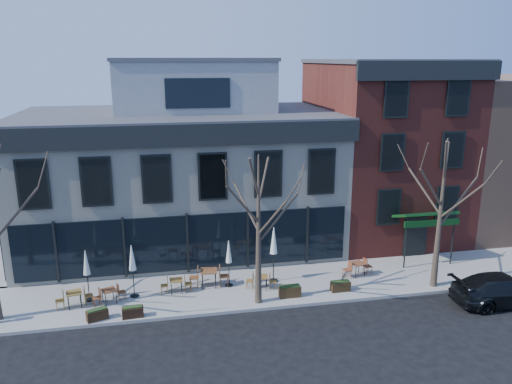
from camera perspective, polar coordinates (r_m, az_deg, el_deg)
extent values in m
plane|color=black|center=(27.20, -7.70, -9.48)|extent=(120.00, 120.00, 0.00)
cube|color=gray|center=(25.59, 0.03, -10.78)|extent=(33.50, 4.70, 0.15)
cube|color=beige|center=(30.63, -8.58, 1.23)|extent=(18.00, 10.00, 8.00)
cube|color=#47474C|center=(29.94, -8.89, 8.78)|extent=(18.30, 10.30, 0.30)
cube|color=black|center=(24.93, -8.29, 6.41)|extent=(18.30, 0.25, 1.10)
cube|color=black|center=(30.98, -26.06, 6.72)|extent=(0.25, 10.30, 1.10)
cube|color=black|center=(26.41, -7.84, -5.77)|extent=(17.20, 0.12, 3.00)
cube|color=black|center=(31.21, -25.21, -3.83)|extent=(0.12, 7.50, 3.00)
cube|color=gray|center=(30.87, -7.20, 11.91)|extent=(9.00, 6.50, 3.00)
cube|color=maroon|center=(33.48, 14.19, 4.74)|extent=(8.00, 10.00, 11.00)
cube|color=#47474C|center=(32.99, 14.82, 14.26)|extent=(8.20, 10.20, 0.25)
cube|color=black|center=(28.46, 19.33, 12.97)|extent=(8.20, 0.25, 1.00)
cube|color=black|center=(29.04, 18.74, -2.44)|extent=(3.20, 1.66, 0.67)
cube|color=black|center=(30.21, 17.73, -4.98)|extent=(1.40, 0.10, 2.50)
cube|color=#8C664C|center=(39.65, 26.74, 4.40)|extent=(12.00, 12.00, 10.00)
cylinder|color=#382B21|center=(23.52, -25.99, -2.68)|extent=(2.23, 0.50, 2.48)
cone|color=#382B21|center=(22.57, 0.28, -4.51)|extent=(0.34, 0.34, 7.04)
cylinder|color=#382B21|center=(22.76, 2.54, -3.00)|extent=(2.00, 0.46, 2.21)
cylinder|color=#382B21|center=(23.02, -1.13, -1.72)|extent=(0.93, 1.84, 1.91)
cylinder|color=#382B21|center=(21.76, -1.51, -1.46)|extent=(1.61, 0.68, 1.97)
cylinder|color=#382B21|center=(21.59, 1.78, -3.09)|extent=(0.93, 1.83, 2.03)
cone|color=#382B21|center=(25.77, 20.31, -2.46)|extent=(0.34, 0.34, 7.48)
cylinder|color=#382B21|center=(26.30, 22.09, -1.06)|extent=(2.12, 0.48, 2.35)
cylinder|color=#382B21|center=(26.05, 18.67, 0.10)|extent=(0.98, 1.94, 2.03)
cylinder|color=#382B21|center=(24.75, 19.38, 0.44)|extent=(1.71, 0.71, 2.09)
cylinder|color=#382B21|center=(25.02, 22.39, -1.04)|extent=(0.98, 1.94, 2.16)
imported|color=black|center=(26.57, 26.41, -9.92)|extent=(4.95, 2.03, 1.44)
cube|color=brown|center=(24.72, -20.11, -10.75)|extent=(0.81, 0.81, 0.04)
cylinder|color=black|center=(24.62, -20.62, -11.83)|extent=(0.04, 0.04, 0.69)
cylinder|color=black|center=(24.64, -19.35, -11.68)|extent=(0.04, 0.04, 0.69)
cylinder|color=black|center=(25.10, -20.71, -11.30)|extent=(0.04, 0.04, 0.69)
cylinder|color=black|center=(25.12, -19.46, -11.16)|extent=(0.04, 0.04, 0.69)
cube|color=brown|center=(24.60, -16.46, -10.69)|extent=(0.81, 0.81, 0.04)
cylinder|color=black|center=(24.46, -16.81, -11.73)|extent=(0.04, 0.04, 0.64)
cylinder|color=black|center=(24.58, -15.67, -11.50)|extent=(0.04, 0.04, 0.64)
cylinder|color=black|center=(24.90, -17.13, -11.26)|extent=(0.04, 0.04, 0.64)
cylinder|color=black|center=(25.01, -16.02, -11.05)|extent=(0.04, 0.04, 0.64)
cube|color=brown|center=(24.92, -9.12, -9.89)|extent=(0.63, 0.63, 0.04)
cylinder|color=black|center=(24.83, -9.65, -10.85)|extent=(0.04, 0.04, 0.64)
cylinder|color=black|center=(24.84, -8.48, -10.79)|extent=(0.04, 0.04, 0.64)
cylinder|color=black|center=(25.28, -9.68, -10.36)|extent=(0.04, 0.04, 0.64)
cylinder|color=black|center=(25.29, -8.54, -10.30)|extent=(0.04, 0.04, 0.64)
cube|color=brown|center=(25.24, -5.42, -8.95)|extent=(0.87, 0.87, 0.05)
cylinder|color=black|center=(25.12, -6.13, -10.16)|extent=(0.05, 0.05, 0.83)
cylinder|color=black|center=(25.13, -4.64, -10.11)|extent=(0.05, 0.05, 0.83)
cylinder|color=black|center=(25.71, -6.13, -9.55)|extent=(0.05, 0.05, 0.83)
cylinder|color=black|center=(25.71, -4.68, -9.51)|extent=(0.05, 0.05, 0.83)
cube|color=brown|center=(24.99, 0.62, -9.62)|extent=(0.77, 0.77, 0.04)
cylinder|color=black|center=(24.92, 0.00, -10.52)|extent=(0.04, 0.04, 0.64)
cylinder|color=black|center=(24.89, 1.15, -10.56)|extent=(0.04, 0.04, 0.64)
cylinder|color=black|center=(25.37, 0.10, -10.04)|extent=(0.04, 0.04, 0.64)
cylinder|color=black|center=(25.33, 1.23, -10.08)|extent=(0.04, 0.04, 0.64)
cube|color=brown|center=(26.87, 11.55, -7.98)|extent=(0.79, 0.79, 0.04)
cylinder|color=black|center=(26.66, 11.34, -8.99)|extent=(0.04, 0.04, 0.70)
cylinder|color=black|center=(26.95, 12.32, -8.78)|extent=(0.04, 0.04, 0.70)
cylinder|color=black|center=(27.07, 10.71, -8.57)|extent=(0.04, 0.04, 0.70)
cylinder|color=black|center=(27.35, 11.67, -8.37)|extent=(0.04, 0.04, 0.70)
cylinder|color=black|center=(25.40, -18.48, -11.58)|extent=(0.40, 0.40, 0.05)
cylinder|color=black|center=(24.99, -18.67, -9.57)|extent=(0.05, 0.05, 2.01)
cone|color=beige|center=(24.63, -18.85, -7.63)|extent=(0.33, 0.33, 1.19)
cylinder|color=black|center=(25.16, -13.71, -11.46)|extent=(0.42, 0.42, 0.06)
cylinder|color=black|center=(24.73, -13.86, -9.34)|extent=(0.05, 0.05, 2.10)
cone|color=silver|center=(24.36, -14.00, -7.29)|extent=(0.34, 0.34, 1.24)
cylinder|color=black|center=(25.55, -3.08, -10.60)|extent=(0.39, 0.39, 0.05)
cylinder|color=black|center=(25.16, -3.11, -8.66)|extent=(0.04, 0.04, 1.94)
cone|color=silver|center=(24.82, -3.14, -6.80)|extent=(0.32, 0.32, 1.14)
cylinder|color=black|center=(26.01, 1.99, -10.08)|extent=(0.47, 0.47, 0.06)
cylinder|color=black|center=(25.55, 2.01, -7.78)|extent=(0.05, 0.05, 2.33)
cone|color=white|center=(25.16, 2.04, -5.55)|extent=(0.38, 0.38, 1.38)
cube|color=#321F10|center=(23.48, -17.69, -13.24)|extent=(0.98, 0.67, 0.46)
cube|color=#1E3314|center=(23.37, -17.74, -12.70)|extent=(0.87, 0.57, 0.07)
cube|color=black|center=(23.27, -13.91, -13.20)|extent=(0.95, 0.45, 0.46)
cube|color=#1E3314|center=(23.16, -13.95, -12.66)|extent=(0.86, 0.37, 0.07)
cube|color=#332311|center=(24.42, 3.89, -11.28)|extent=(1.04, 0.42, 0.52)
cube|color=#1E3314|center=(24.29, 3.90, -10.69)|extent=(0.94, 0.34, 0.08)
cube|color=#302110|center=(25.26, 9.63, -10.59)|extent=(0.96, 0.39, 0.48)
cube|color=#1E3314|center=(25.15, 9.66, -10.06)|extent=(0.86, 0.32, 0.08)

